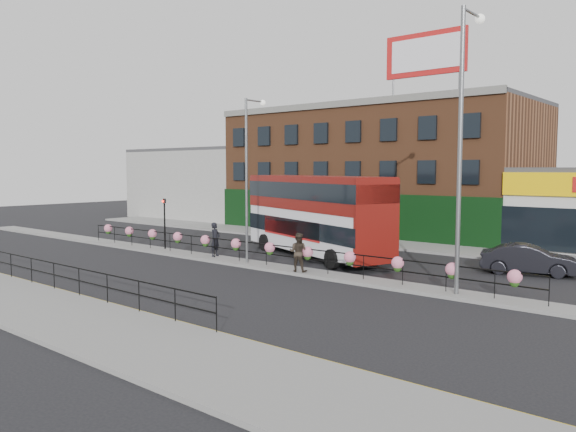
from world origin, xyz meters
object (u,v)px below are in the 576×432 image
Objects in this scene: car at (529,260)px; pedestrian_b at (298,252)px; lamp_column_west at (249,166)px; lamp_column_east at (463,126)px; double_decker_bus at (315,208)px; pedestrian_a at (215,239)px.

pedestrian_b reaches higher than car.
lamp_column_west is 0.77× the size of lamp_column_east.
car is (11.36, 2.48, -2.20)m from double_decker_bus.
double_decker_bus is at bearing 157.98° from lamp_column_east.
lamp_column_west reaches higher than double_decker_bus.
car is 15.02m from lamp_column_west.
lamp_column_west is at bearing -106.25° from double_decker_bus.
double_decker_bus is 1.37× the size of lamp_column_west.
double_decker_bus is at bearing 85.88° from car.
lamp_column_west is (2.91, -0.16, 4.25)m from pedestrian_a.
pedestrian_b is 9.93m from lamp_column_east.
car is 0.42× the size of lamp_column_east.
pedestrian_b is at bearing 113.51° from car.
lamp_column_west reaches higher than car.
double_decker_bus is 6.26× the size of pedestrian_b.
lamp_column_east is at bearing 166.70° from pedestrian_b.
pedestrian_a is at bearing -135.35° from double_decker_bus.
lamp_column_west is at bearing -25.76° from pedestrian_b.
lamp_column_east is (10.65, -4.31, 3.98)m from double_decker_bus.
pedestrian_b is (-8.74, -7.32, 0.37)m from car.
double_decker_bus reaches higher than pedestrian_b.
pedestrian_a reaches higher than car.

